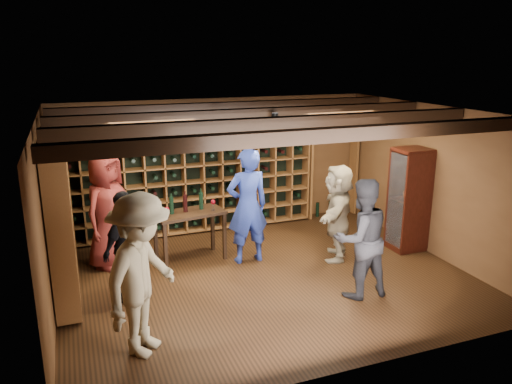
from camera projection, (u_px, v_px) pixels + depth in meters
name	position (u px, v px, depth m)	size (l,w,h in m)	color
ground	(265.00, 276.00, 7.65)	(6.00, 6.00, 0.00)	#331C0E
room_shell	(265.00, 118.00, 7.04)	(6.00, 6.00, 6.00)	brown
wine_rack_back	(193.00, 173.00, 9.26)	(4.65, 0.30, 2.20)	brown
wine_rack_left	(61.00, 210.00, 7.12)	(0.30, 2.65, 2.20)	brown
crate_shelf	(333.00, 141.00, 10.14)	(1.20, 0.32, 2.07)	brown
display_cabinet	(408.00, 201.00, 8.52)	(0.55, 0.50, 1.75)	#39110B
man_blue_shirt	(247.00, 206.00, 7.98)	(0.69, 0.45, 1.88)	navy
man_grey_suit	(361.00, 239.00, 6.85)	(0.82, 0.64, 1.70)	black
guest_red_floral	(107.00, 211.00, 7.79)	(0.91, 0.59, 1.86)	maroon
guest_woman_black	(127.00, 246.00, 6.77)	(0.91, 0.38, 1.56)	black
guest_khaki	(142.00, 275.00, 5.50)	(1.22, 0.70, 1.88)	gray
guest_beige	(338.00, 212.00, 8.16)	(1.48, 0.47, 1.59)	gray
tasting_table	(189.00, 218.00, 8.05)	(1.19, 0.73, 1.12)	black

